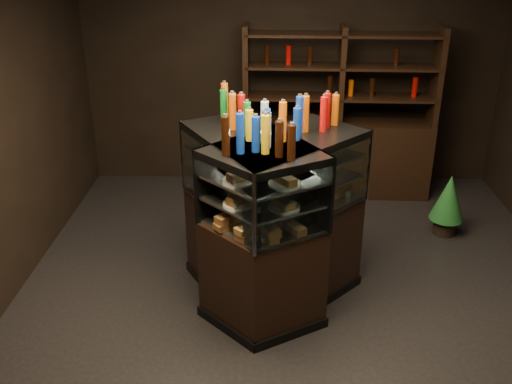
% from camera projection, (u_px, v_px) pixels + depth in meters
% --- Properties ---
extents(ground, '(5.00, 5.00, 0.00)m').
position_uv_depth(ground, '(298.00, 285.00, 5.18)').
color(ground, black).
rests_on(ground, ground).
extents(room_shell, '(5.02, 5.02, 3.01)m').
position_uv_depth(room_shell, '(306.00, 73.00, 4.37)').
color(room_shell, black).
rests_on(room_shell, ground).
extents(display_case, '(1.62, 1.52, 1.48)m').
position_uv_depth(display_case, '(267.00, 248.00, 4.81)').
color(display_case, black).
rests_on(display_case, ground).
extents(food_display, '(1.17, 1.16, 0.46)m').
position_uv_depth(food_display, '(268.00, 182.00, 4.55)').
color(food_display, '#BC8443').
rests_on(food_display, display_case).
extents(bottles_top, '(1.00, 1.02, 0.30)m').
position_uv_depth(bottles_top, '(269.00, 121.00, 4.34)').
color(bottles_top, silver).
rests_on(bottles_top, display_case).
extents(potted_conifer, '(0.35, 0.35, 0.75)m').
position_uv_depth(potted_conifer, '(449.00, 197.00, 5.89)').
color(potted_conifer, black).
rests_on(potted_conifer, ground).
extents(back_shelving, '(2.21, 0.49, 2.00)m').
position_uv_depth(back_shelving, '(337.00, 145.00, 6.77)').
color(back_shelving, black).
rests_on(back_shelving, ground).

